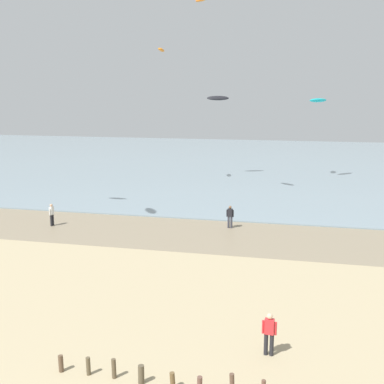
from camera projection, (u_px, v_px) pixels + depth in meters
The scene contains 9 objects.
wet_sand_strip at pixel (216, 236), 34.28m from camera, with size 120.00×8.22×0.01m, color gray.
sea at pixel (262, 162), 71.66m from camera, with size 160.00×70.00×0.10m, color #7F939E.
groyne_near at pixel (193, 381), 16.33m from camera, with size 10.57×0.32×0.77m.
person_nearest_camera at pixel (230, 216), 36.14m from camera, with size 0.57×0.26×1.71m.
person_by_waterline at pixel (269, 333), 18.40m from camera, with size 0.57×0.25×1.71m.
person_left_flank at pixel (52, 214), 36.76m from camera, with size 0.24×0.57×1.71m.
kite_aloft_3 at pixel (161, 50), 50.16m from camera, with size 2.02×0.65×0.32m, color orange.
kite_aloft_10 at pixel (218, 98), 56.90m from camera, with size 2.64×0.84×0.42m, color black.
kite_aloft_12 at pixel (318, 100), 54.68m from camera, with size 2.66×0.85×0.43m, color #19B2B7.
Camera 1 is at (5.62, -9.97, 9.80)m, focal length 45.28 mm.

